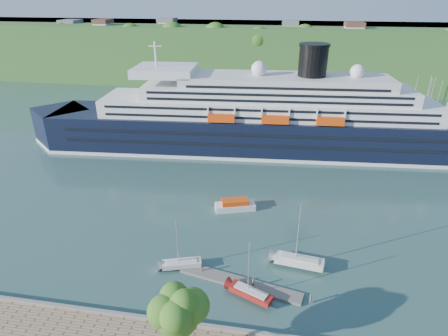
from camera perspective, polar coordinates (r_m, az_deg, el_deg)
ground at (r=50.30m, az=-5.88°, el=-23.12°), size 400.00×400.00×0.00m
far_hillside at (r=178.93m, az=6.43°, el=17.11°), size 400.00×50.00×24.00m
quay_coping at (r=49.31m, az=-6.01°, el=-22.41°), size 220.00×0.50×0.30m
cruise_ship at (r=94.32m, az=5.18°, el=10.46°), size 119.68×25.68×26.67m
promenade_tree at (r=42.47m, az=-7.04°, el=-22.35°), size 6.37×6.37×10.55m
floating_pontoon at (r=55.41m, az=2.40°, el=-17.03°), size 17.92×5.94×0.40m
sailboat_white_near at (r=55.73m, az=-6.62°, el=-11.65°), size 6.64×3.66×8.27m
sailboat_red at (r=50.67m, az=4.23°, el=-15.74°), size 6.83×4.33×8.59m
sailboat_white_far at (r=56.14m, az=11.74°, el=-10.46°), size 8.22×3.27×10.33m
tender_launch at (r=70.90m, az=1.70°, el=-5.58°), size 8.01×4.75×2.09m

